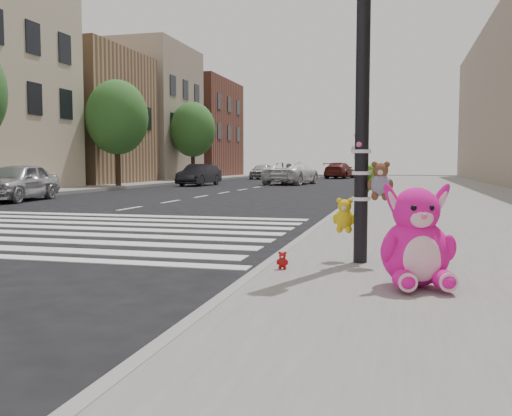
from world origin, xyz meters
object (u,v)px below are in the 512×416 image
(pink_bunny, at_px, (416,244))
(car_white_near, at_px, (291,173))
(car_dark_far, at_px, (199,175))
(red_teddy, at_px, (282,260))
(car_silver_far, at_px, (17,182))
(signal_pole, at_px, (363,125))

(pink_bunny, distance_m, car_white_near, 29.85)
(pink_bunny, distance_m, car_dark_far, 28.16)
(red_teddy, bearing_deg, car_dark_far, 105.87)
(pink_bunny, height_order, car_white_near, car_white_near)
(pink_bunny, relative_size, red_teddy, 5.09)
(car_dark_far, bearing_deg, car_silver_far, -92.75)
(pink_bunny, bearing_deg, signal_pole, 99.61)
(car_dark_far, bearing_deg, pink_bunny, -62.60)
(red_teddy, relative_size, car_dark_far, 0.05)
(car_dark_far, bearing_deg, signal_pole, -62.66)
(car_white_near, bearing_deg, red_teddy, 108.36)
(car_white_near, bearing_deg, car_dark_far, 43.03)
(signal_pole, xyz_separation_m, red_teddy, (-0.81, -0.66, -1.51))
(pink_bunny, relative_size, car_silver_far, 0.26)
(signal_pole, bearing_deg, car_dark_far, 114.03)
(car_silver_far, distance_m, car_white_near, 18.66)
(car_dark_far, relative_size, car_white_near, 0.76)
(red_teddy, bearing_deg, car_silver_far, 130.66)
(car_dark_far, bearing_deg, car_white_near, 38.52)
(car_silver_far, bearing_deg, signal_pole, -47.53)
(signal_pole, height_order, red_teddy, signal_pole)
(red_teddy, distance_m, car_silver_far, 15.95)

